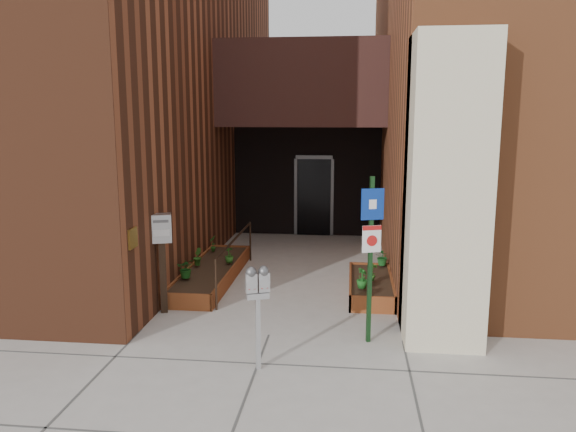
% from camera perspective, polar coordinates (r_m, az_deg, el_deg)
% --- Properties ---
extents(ground, '(80.00, 80.00, 0.00)m').
position_cam_1_polar(ground, '(8.70, -1.97, -11.99)').
color(ground, '#9E9991').
rests_on(ground, ground).
extents(architecture, '(20.00, 14.60, 10.00)m').
position_cam_1_polar(architecture, '(15.01, 1.17, 16.75)').
color(architecture, brown).
rests_on(architecture, ground).
extents(planter_left, '(0.90, 3.60, 0.30)m').
position_cam_1_polar(planter_left, '(11.45, -7.73, -5.83)').
color(planter_left, brown).
rests_on(planter_left, ground).
extents(planter_right, '(0.80, 2.20, 0.30)m').
position_cam_1_polar(planter_right, '(10.65, 8.39, -7.10)').
color(planter_right, brown).
rests_on(planter_right, ground).
extents(handrail, '(0.04, 3.34, 0.90)m').
position_cam_1_polar(handrail, '(11.14, -5.37, -2.98)').
color(handrail, black).
rests_on(handrail, ground).
extents(parking_meter, '(0.32, 0.21, 1.39)m').
position_cam_1_polar(parking_meter, '(7.27, -3.11, -7.51)').
color(parking_meter, '#ABAAAD').
rests_on(parking_meter, ground).
extents(sign_post, '(0.32, 0.13, 2.44)m').
position_cam_1_polar(sign_post, '(8.08, 8.44, -2.66)').
color(sign_post, black).
rests_on(sign_post, ground).
extents(payment_dropbox, '(0.40, 0.34, 1.69)m').
position_cam_1_polar(payment_dropbox, '(9.51, -12.71, -2.59)').
color(payment_dropbox, black).
rests_on(payment_dropbox, ground).
extents(shrub_left_a, '(0.39, 0.39, 0.37)m').
position_cam_1_polar(shrub_left_a, '(10.60, -10.29, -5.24)').
color(shrub_left_a, '#185217').
rests_on(shrub_left_a, planter_left).
extents(shrub_left_b, '(0.23, 0.23, 0.35)m').
position_cam_1_polar(shrub_left_b, '(11.45, -9.21, -4.09)').
color(shrub_left_b, '#29621C').
rests_on(shrub_left_b, planter_left).
extents(shrub_left_c, '(0.26, 0.26, 0.33)m').
position_cam_1_polar(shrub_left_c, '(11.55, -6.00, -3.95)').
color(shrub_left_c, '#285F1B').
rests_on(shrub_left_c, planter_left).
extents(shrub_left_d, '(0.24, 0.24, 0.36)m').
position_cam_1_polar(shrub_left_d, '(12.54, -7.65, -2.77)').
color(shrub_left_d, '#215A19').
rests_on(shrub_left_d, planter_left).
extents(shrub_right_a, '(0.26, 0.26, 0.35)m').
position_cam_1_polar(shrub_right_a, '(9.93, 7.55, -6.28)').
color(shrub_right_a, '#1C621E').
rests_on(shrub_right_a, planter_right).
extents(shrub_right_b, '(0.23, 0.23, 0.35)m').
position_cam_1_polar(shrub_right_b, '(10.38, 8.61, -5.59)').
color(shrub_right_b, '#29611B').
rests_on(shrub_right_b, planter_right).
extents(shrub_right_c, '(0.44, 0.44, 0.35)m').
position_cam_1_polar(shrub_right_c, '(11.43, 9.55, -4.13)').
color(shrub_right_c, '#1B5F21').
rests_on(shrub_right_c, planter_right).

